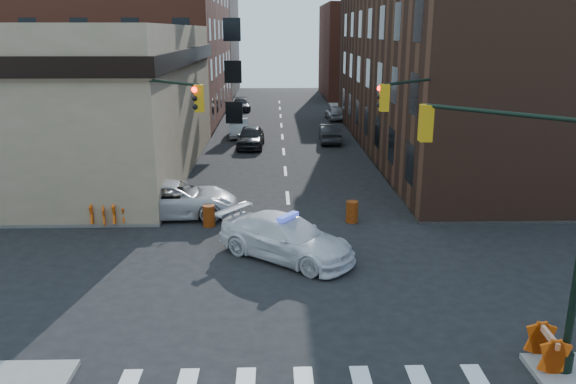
{
  "coord_description": "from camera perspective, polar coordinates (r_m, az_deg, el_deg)",
  "views": [
    {
      "loc": [
        -0.73,
        -18.92,
        8.7
      ],
      "look_at": [
        -0.15,
        3.56,
        2.2
      ],
      "focal_mm": 35.0,
      "sensor_mm": 36.0,
      "label": 1
    }
  ],
  "objects": [
    {
      "name": "ground",
      "position": [
        20.84,
        0.67,
        -8.55
      ],
      "size": [
        140.0,
        140.0,
        0.0
      ],
      "primitive_type": "plane",
      "color": "black",
      "rests_on": "ground"
    },
    {
      "name": "sidewalk_nw",
      "position": [
        56.92,
        -24.63,
        5.95
      ],
      "size": [
        34.0,
        54.5,
        0.15
      ],
      "primitive_type": "cube",
      "color": "gray",
      "rests_on": "ground"
    },
    {
      "name": "sidewalk_ne",
      "position": [
        57.51,
        23.06,
        6.21
      ],
      "size": [
        34.0,
        54.5,
        0.15
      ],
      "primitive_type": "cube",
      "color": "gray",
      "rests_on": "ground"
    },
    {
      "name": "bank_building",
      "position": [
        39.21,
        -26.28,
        8.33
      ],
      "size": [
        22.0,
        22.0,
        9.0
      ],
      "primitive_type": "cube",
      "color": "#9F8668",
      "rests_on": "ground"
    },
    {
      "name": "commercial_row_ne",
      "position": [
        43.67,
        17.32,
        13.19
      ],
      "size": [
        14.0,
        34.0,
        14.0
      ],
      "primitive_type": "cube",
      "color": "#45281B",
      "rests_on": "ground"
    },
    {
      "name": "filler_nw",
      "position": [
        82.35,
        -12.61,
        15.26
      ],
      "size": [
        20.0,
        18.0,
        16.0
      ],
      "primitive_type": "cube",
      "color": "#50453C",
      "rests_on": "ground"
    },
    {
      "name": "filler_ne",
      "position": [
        78.37,
        9.65,
        13.93
      ],
      "size": [
        16.0,
        16.0,
        12.0
      ],
      "primitive_type": "cube",
      "color": "brown",
      "rests_on": "ground"
    },
    {
      "name": "signal_pole_se",
      "position": [
        15.56,
        24.37,
        -0.58
      ],
      "size": [
        5.4,
        5.27,
        8.0
      ],
      "rotation": [
        0.0,
        0.0,
        2.36
      ],
      "color": "black",
      "rests_on": "sidewalk_se"
    },
    {
      "name": "signal_pole_nw",
      "position": [
        25.17,
        -13.26,
        5.72
      ],
      "size": [
        3.58,
        3.67,
        8.0
      ],
      "rotation": [
        0.0,
        0.0,
        -0.79
      ],
      "color": "black",
      "rests_on": "sidewalk_nw"
    },
    {
      "name": "signal_pole_ne",
      "position": [
        25.52,
        13.53,
        5.84
      ],
      "size": [
        3.67,
        3.58,
        8.0
      ],
      "rotation": [
        0.0,
        0.0,
        -2.36
      ],
      "color": "black",
      "rests_on": "sidewalk_ne"
    },
    {
      "name": "tree_ne_near",
      "position": [
        45.97,
        8.97,
        9.42
      ],
      "size": [
        3.0,
        3.0,
        4.85
      ],
      "color": "black",
      "rests_on": "sidewalk_ne"
    },
    {
      "name": "tree_ne_far",
      "position": [
        53.81,
        7.45,
        10.43
      ],
      "size": [
        3.0,
        3.0,
        4.85
      ],
      "color": "black",
      "rests_on": "sidewalk_ne"
    },
    {
      "name": "police_car",
      "position": [
        22.15,
        -0.2,
        -4.68
      ],
      "size": [
        6.0,
        5.34,
        1.67
      ],
      "primitive_type": "imported",
      "rotation": [
        0.0,
        0.0,
        0.92
      ],
      "color": "white",
      "rests_on": "ground"
    },
    {
      "name": "pickup",
      "position": [
        27.64,
        -11.51,
        -0.7
      ],
      "size": [
        6.32,
        3.25,
        1.71
      ],
      "primitive_type": "imported",
      "rotation": [
        0.0,
        0.0,
        1.64
      ],
      "color": "silver",
      "rests_on": "ground"
    },
    {
      "name": "parked_car_wnear",
      "position": [
        43.37,
        -3.81,
        5.62
      ],
      "size": [
        2.13,
        4.91,
        1.65
      ],
      "primitive_type": "imported",
      "rotation": [
        0.0,
        0.0,
        -0.04
      ],
      "color": "black",
      "rests_on": "ground"
    },
    {
      "name": "parked_car_wfar",
      "position": [
        47.87,
        -5.03,
        6.49
      ],
      "size": [
        1.8,
        4.56,
        1.48
      ],
      "primitive_type": "imported",
      "rotation": [
        0.0,
        0.0,
        0.05
      ],
      "color": "#93959B",
      "rests_on": "ground"
    },
    {
      "name": "parked_car_wdeep",
      "position": [
        63.98,
        -4.77,
        8.85
      ],
      "size": [
        2.38,
        4.74,
        1.32
      ],
      "primitive_type": "imported",
      "rotation": [
        0.0,
        0.0,
        0.12
      ],
      "color": "black",
      "rests_on": "ground"
    },
    {
      "name": "parked_car_enear",
      "position": [
        45.41,
        4.27,
        5.99
      ],
      "size": [
        1.73,
        4.58,
        1.49
      ],
      "primitive_type": "imported",
      "rotation": [
        0.0,
        0.0,
        3.11
      ],
      "color": "black",
      "rests_on": "ground"
    },
    {
      "name": "parked_car_efar",
      "position": [
        57.3,
        4.83,
        8.06
      ],
      "size": [
        1.96,
        4.36,
        1.45
      ],
      "primitive_type": "imported",
      "rotation": [
        0.0,
        0.0,
        3.2
      ],
      "color": "#9A9CA2",
      "rests_on": "ground"
    },
    {
      "name": "pedestrian_a",
      "position": [
        29.93,
        -17.6,
        0.52
      ],
      "size": [
        0.68,
        0.48,
        1.78
      ],
      "primitive_type": "imported",
      "rotation": [
        0.0,
        0.0,
        -0.08
      ],
      "color": "black",
      "rests_on": "sidewalk_nw"
    },
    {
      "name": "pedestrian_b",
      "position": [
        27.82,
        -17.85,
        -0.44
      ],
      "size": [
        1.08,
        0.91,
        1.98
      ],
      "primitive_type": "imported",
      "rotation": [
        0.0,
        0.0,
        -0.18
      ],
      "color": "black",
      "rests_on": "sidewalk_nw"
    },
    {
      "name": "pedestrian_c",
      "position": [
        29.66,
        -25.85,
        -0.73
      ],
      "size": [
        0.87,
        0.94,
        1.55
      ],
      "primitive_type": "imported",
      "rotation": [
        0.0,
        0.0,
        0.87
      ],
      "color": "black",
      "rests_on": "sidewalk_nw"
    },
    {
      "name": "barrel_road",
      "position": [
        26.49,
        6.52,
        -2.01
      ],
      "size": [
        0.57,
        0.57,
        1.01
      ],
      "primitive_type": "cylinder",
      "rotation": [
        0.0,
        0.0,
        -0.01
      ],
      "color": "red",
      "rests_on": "ground"
    },
    {
      "name": "barrel_bank",
      "position": [
        26.03,
        -8.03,
        -2.41
      ],
      "size": [
        0.67,
        0.67,
        1.0
      ],
      "primitive_type": "cylinder",
      "rotation": [
        0.0,
        0.0,
        -0.22
      ],
      "color": "#CC4A09",
      "rests_on": "ground"
    },
    {
      "name": "barricade_se_a",
      "position": [
        16.88,
        24.84,
        -14.16
      ],
      "size": [
        0.68,
        1.26,
        0.92
      ],
      "primitive_type": null,
      "rotation": [
        0.0,
        0.0,
        1.51
      ],
      "color": "#D5560A",
      "rests_on": "sidewalk_se"
    },
    {
      "name": "barricade_nw_a",
      "position": [
        26.95,
        -17.28,
        -2.17
      ],
      "size": [
        1.23,
        0.79,
        0.85
      ],
      "primitive_type": null,
      "rotation": [
        0.0,
        0.0,
        0.21
      ],
      "color": "red",
      "rests_on": "sidewalk_nw"
    },
    {
      "name": "barricade_nw_b",
      "position": [
        27.04,
        -18.11,
        -2.01
      ],
      "size": [
        1.36,
        0.7,
        1.01
      ],
      "primitive_type": null,
      "rotation": [
        0.0,
        0.0,
        -0.02
      ],
      "color": "#CD6609",
      "rests_on": "sidewalk_nw"
    }
  ]
}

